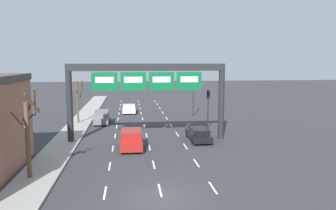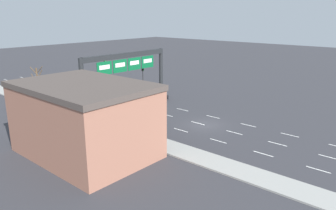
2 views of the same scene
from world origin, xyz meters
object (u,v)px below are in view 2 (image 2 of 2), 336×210
sign_gantry (126,66)px  suv_grey (59,95)px  tree_bare_closest (38,83)px  tree_bare_second (130,108)px  traffic_light_mid_block (105,65)px  car_black (154,95)px  suv_red (133,104)px  car_white (51,85)px  traffic_light_near_gantry (143,73)px

sign_gantry → suv_grey: sign_gantry is taller
tree_bare_closest → tree_bare_second: 19.72m
traffic_light_mid_block → car_black: bearing=-99.1°
suv_red → suv_grey: bearing=105.9°
sign_gantry → tree_bare_second: sign_gantry is taller
tree_bare_second → car_white: bearing=76.6°
sign_gantry → traffic_light_near_gantry: sign_gantry is taller
suv_red → traffic_light_mid_block: size_ratio=0.79×
car_black → tree_bare_closest: bearing=141.3°
suv_red → traffic_light_mid_block: (8.98, 16.93, 2.64)m
sign_gantry → car_black: size_ratio=3.24×
traffic_light_mid_block → tree_bare_second: tree_bare_second is taller
sign_gantry → traffic_light_near_gantry: bearing=27.9°
car_white → suv_grey: size_ratio=0.99×
car_black → tree_bare_second: (-13.35, -9.19, 2.48)m
sign_gantry → tree_bare_second: bearing=-130.6°
suv_red → suv_grey: suv_red is taller
sign_gantry → tree_bare_second: 13.08m
sign_gantry → car_white: size_ratio=3.75×
traffic_light_near_gantry → tree_bare_second: bearing=-138.7°
sign_gantry → suv_red: (-1.65, -2.93, -4.71)m
tree_bare_second → suv_red: bearing=45.5°
car_black → traffic_light_near_gantry: bearing=65.1°
suv_grey → car_white: bearing=67.4°
sign_gantry → suv_red: bearing=-119.5°
suv_red → suv_grey: (-3.55, 12.42, -0.04)m
sign_gantry → car_white: (-1.81, 17.65, -4.96)m
car_black → tree_bare_closest: tree_bare_closest is taller
traffic_light_near_gantry → traffic_light_mid_block: size_ratio=0.90×
traffic_light_near_gantry → tree_bare_second: tree_bare_second is taller
traffic_light_near_gantry → sign_gantry: bearing=-152.1°
car_white → tree_bare_closest: tree_bare_closest is taller
suv_grey → tree_bare_second: bearing=-99.3°
suv_red → car_black: (6.64, 2.36, -0.27)m
traffic_light_mid_block → tree_bare_second: bearing=-123.4°
traffic_light_near_gantry → tree_bare_second: (-15.32, -13.43, -0.11)m
suv_grey → tree_bare_closest: (-2.96, 0.47, 2.22)m
suv_grey → tree_bare_second: tree_bare_second is taller
car_black → car_white: bearing=110.5°
car_black → tree_bare_closest: size_ratio=0.87×
suv_red → tree_bare_closest: tree_bare_closest is taller
suv_grey → traffic_light_mid_block: size_ratio=0.82×
suv_red → tree_bare_second: bearing=-134.5°
car_black → traffic_light_near_gantry: (1.97, 4.24, 2.59)m
sign_gantry → car_white: bearing=95.9°
car_white → tree_bare_closest: (-6.35, -7.69, 2.43)m
suv_red → traffic_light_near_gantry: (8.61, 6.61, 2.32)m
tree_bare_closest → car_black: bearing=-38.7°
car_white → car_black: bearing=-69.5°
traffic_light_mid_block → tree_bare_closest: bearing=-165.4°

